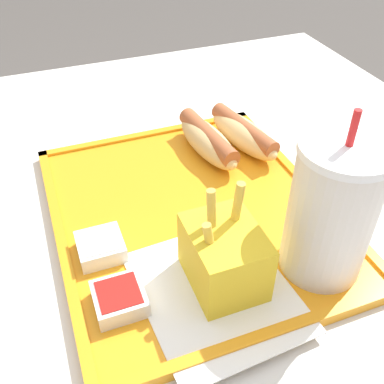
# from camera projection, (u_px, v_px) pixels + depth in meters

# --- Properties ---
(dining_table) EXTENTS (1.08, 0.92, 0.71)m
(dining_table) POSITION_uv_depth(u_px,v_px,m) (207.00, 379.00, 0.77)
(dining_table) COLOR beige
(dining_table) RESTS_ON ground_plane
(food_tray) EXTENTS (0.39, 0.33, 0.01)m
(food_tray) POSITION_uv_depth(u_px,v_px,m) (192.00, 213.00, 0.56)
(food_tray) COLOR orange
(food_tray) RESTS_ON dining_table
(paper_napkin) EXTENTS (0.18, 0.16, 0.00)m
(paper_napkin) POSITION_uv_depth(u_px,v_px,m) (215.00, 291.00, 0.46)
(paper_napkin) COLOR white
(paper_napkin) RESTS_ON food_tray
(soda_cup) EXTENTS (0.09, 0.09, 0.19)m
(soda_cup) POSITION_uv_depth(u_px,v_px,m) (332.00, 210.00, 0.44)
(soda_cup) COLOR silver
(soda_cup) RESTS_ON food_tray
(hot_dog_far) EXTENTS (0.15, 0.07, 0.04)m
(hot_dog_far) POSITION_uv_depth(u_px,v_px,m) (244.00, 133.00, 0.66)
(hot_dog_far) COLOR #DBB270
(hot_dog_far) RESTS_ON food_tray
(hot_dog_near) EXTENTS (0.15, 0.06, 0.04)m
(hot_dog_near) POSITION_uv_depth(u_px,v_px,m) (208.00, 140.00, 0.64)
(hot_dog_near) COLOR #DBB270
(hot_dog_near) RESTS_ON food_tray
(fries_carton) EXTENTS (0.09, 0.07, 0.11)m
(fries_carton) POSITION_uv_depth(u_px,v_px,m) (224.00, 256.00, 0.45)
(fries_carton) COLOR gold
(fries_carton) RESTS_ON food_tray
(sauce_cup_mayo) EXTENTS (0.05, 0.05, 0.02)m
(sauce_cup_mayo) POSITION_uv_depth(u_px,v_px,m) (100.00, 245.00, 0.50)
(sauce_cup_mayo) COLOR silver
(sauce_cup_mayo) RESTS_ON food_tray
(sauce_cup_ketchup) EXTENTS (0.05, 0.05, 0.02)m
(sauce_cup_ketchup) POSITION_uv_depth(u_px,v_px,m) (119.00, 298.00, 0.44)
(sauce_cup_ketchup) COLOR silver
(sauce_cup_ketchup) RESTS_ON food_tray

